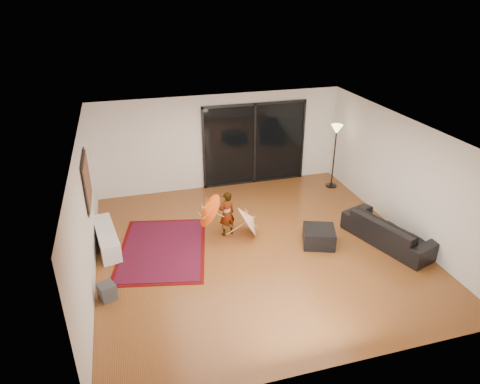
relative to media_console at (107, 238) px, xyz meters
name	(u,v)px	position (x,y,z in m)	size (l,w,h in m)	color
floor	(258,248)	(3.25, -0.99, -0.22)	(7.00, 7.00, 0.00)	brown
ceiling	(260,133)	(3.25, -0.99, 2.48)	(7.00, 7.00, 0.00)	white
wall_back	(220,142)	(3.25, 2.51, 1.13)	(7.00, 7.00, 0.00)	silver
wall_front	(336,299)	(3.25, -4.49, 1.13)	(7.00, 7.00, 0.00)	silver
wall_left	(85,216)	(-0.25, -0.99, 1.13)	(7.00, 7.00, 0.00)	silver
wall_right	(402,176)	(6.75, -0.99, 1.13)	(7.00, 7.00, 0.00)	silver
sliding_door	(254,144)	(4.25, 2.48, 0.98)	(3.06, 0.07, 2.40)	black
painting	(87,181)	(-0.21, 0.01, 1.43)	(0.04, 1.28, 1.08)	black
media_console	(107,238)	(0.00, 0.00, 0.00)	(0.40, 1.59, 0.44)	white
speaker	(107,291)	(0.00, -1.86, -0.06)	(0.29, 0.29, 0.33)	#424244
persian_rug	(163,249)	(1.18, -0.46, -0.21)	(2.39, 2.96, 0.02)	#530707
sofa	(389,230)	(6.20, -1.58, 0.10)	(2.19, 0.86, 0.64)	black
ottoman	(319,236)	(4.64, -1.20, -0.02)	(0.70, 0.70, 0.40)	black
floor_lamp	(336,138)	(6.35, 1.57, 1.25)	(0.32, 0.32, 1.86)	black
child	(227,214)	(2.73, -0.23, 0.33)	(0.41, 0.27, 1.11)	#999999
parasol_orange	(204,211)	(2.18, -0.28, 0.51)	(0.58, 0.80, 0.86)	#FF500D
parasol_white	(253,215)	(3.33, -0.38, 0.28)	(0.55, 0.81, 0.91)	white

